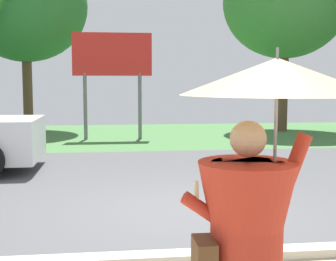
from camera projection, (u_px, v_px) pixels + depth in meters
The scene contains 5 objects.
ground_plane at pixel (164, 175), 10.00m from camera, with size 40.00×22.00×0.20m.
monk_pedestrian at pixel (255, 208), 2.86m from camera, with size 1.16×1.16×2.13m.
roadside_billboard at pixel (112, 62), 15.46m from camera, with size 2.60×0.12×3.50m.
tree_center_back at pixel (25, 6), 17.50m from camera, with size 4.60×4.60×6.82m.
tree_right_far at pixel (285, 2), 17.73m from camera, with size 4.69×4.69×7.04m.
Camera 1 is at (-1.11, -6.84, 1.93)m, focal length 50.41 mm.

